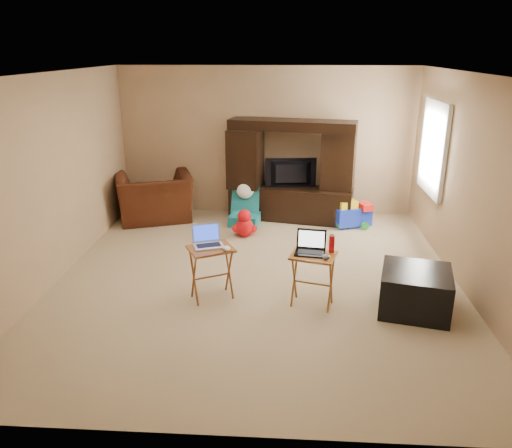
# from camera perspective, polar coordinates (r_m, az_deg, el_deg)

# --- Properties ---
(floor) EXTENTS (5.50, 5.50, 0.00)m
(floor) POSITION_cam_1_polar(r_m,az_deg,el_deg) (6.39, 0.11, -6.18)
(floor) COLOR #CAB98B
(floor) RESTS_ON ground
(ceiling) EXTENTS (5.50, 5.50, 0.00)m
(ceiling) POSITION_cam_1_polar(r_m,az_deg,el_deg) (5.76, 0.13, 16.84)
(ceiling) COLOR silver
(ceiling) RESTS_ON ground
(wall_back) EXTENTS (5.00, 0.00, 5.00)m
(wall_back) POSITION_cam_1_polar(r_m,az_deg,el_deg) (8.64, 1.24, 9.38)
(wall_back) COLOR tan
(wall_back) RESTS_ON ground
(wall_front) EXTENTS (5.00, 0.00, 5.00)m
(wall_front) POSITION_cam_1_polar(r_m,az_deg,el_deg) (3.38, -2.73, -7.24)
(wall_front) COLOR tan
(wall_front) RESTS_ON ground
(wall_left) EXTENTS (0.00, 5.50, 5.50)m
(wall_left) POSITION_cam_1_polar(r_m,az_deg,el_deg) (6.59, -22.21, 4.73)
(wall_left) COLOR tan
(wall_left) RESTS_ON ground
(wall_right) EXTENTS (0.00, 5.50, 5.50)m
(wall_right) POSITION_cam_1_polar(r_m,az_deg,el_deg) (6.32, 23.44, 3.98)
(wall_right) COLOR tan
(wall_right) RESTS_ON ground
(window_pane) EXTENTS (0.00, 1.20, 1.20)m
(window_pane) POSITION_cam_1_polar(r_m,az_deg,el_deg) (7.72, 19.76, 8.17)
(window_pane) COLOR white
(window_pane) RESTS_ON ground
(window_frame) EXTENTS (0.06, 1.14, 1.34)m
(window_frame) POSITION_cam_1_polar(r_m,az_deg,el_deg) (7.72, 19.62, 8.17)
(window_frame) COLOR white
(window_frame) RESTS_ON ground
(entertainment_center) EXTENTS (2.11, 0.90, 1.68)m
(entertainment_center) POSITION_cam_1_polar(r_m,az_deg,el_deg) (8.33, 4.06, 6.06)
(entertainment_center) COLOR black
(entertainment_center) RESTS_ON floor
(television) EXTENTS (0.86, 0.21, 0.49)m
(television) POSITION_cam_1_polar(r_m,az_deg,el_deg) (8.29, 4.05, 5.75)
(television) COLOR black
(television) RESTS_ON entertainment_center
(recliner) EXTENTS (1.50, 1.40, 0.79)m
(recliner) POSITION_cam_1_polar(r_m,az_deg,el_deg) (8.57, -11.52, 3.03)
(recliner) COLOR #461A0F
(recliner) RESTS_ON floor
(child_rocker) EXTENTS (0.54, 0.60, 0.62)m
(child_rocker) POSITION_cam_1_polar(r_m,az_deg,el_deg) (8.18, -1.32, 2.00)
(child_rocker) COLOR #17757E
(child_rocker) RESTS_ON floor
(plush_toy) EXTENTS (0.40, 0.33, 0.44)m
(plush_toy) POSITION_cam_1_polar(r_m,az_deg,el_deg) (7.69, -1.32, 0.14)
(plush_toy) COLOR red
(plush_toy) RESTS_ON floor
(push_toy) EXTENTS (0.71, 0.61, 0.45)m
(push_toy) POSITION_cam_1_polar(r_m,az_deg,el_deg) (8.28, 10.94, 1.26)
(push_toy) COLOR #1A32D0
(push_toy) RESTS_ON floor
(ottoman) EXTENTS (0.88, 0.88, 0.47)m
(ottoman) POSITION_cam_1_polar(r_m,az_deg,el_deg) (5.82, 17.72, -7.28)
(ottoman) COLOR black
(ottoman) RESTS_ON floor
(tray_table_left) EXTENTS (0.61, 0.57, 0.63)m
(tray_table_left) POSITION_cam_1_polar(r_m,az_deg,el_deg) (5.79, -5.09, -5.61)
(tray_table_left) COLOR brown
(tray_table_left) RESTS_ON floor
(tray_table_right) EXTENTS (0.57, 0.50, 0.62)m
(tray_table_right) POSITION_cam_1_polar(r_m,az_deg,el_deg) (5.65, 6.47, -6.39)
(tray_table_right) COLOR #AC6D29
(tray_table_right) RESTS_ON floor
(laptop_left) EXTENTS (0.40, 0.37, 0.24)m
(laptop_left) POSITION_cam_1_polar(r_m,az_deg,el_deg) (5.66, -5.48, -1.47)
(laptop_left) COLOR #B7B7BC
(laptop_left) RESTS_ON tray_table_left
(laptop_right) EXTENTS (0.36, 0.31, 0.24)m
(laptop_right) POSITION_cam_1_polar(r_m,az_deg,el_deg) (5.50, 6.21, -2.24)
(laptop_right) COLOR black
(laptop_right) RESTS_ON tray_table_right
(mouse_left) EXTENTS (0.11, 0.14, 0.05)m
(mouse_left) POSITION_cam_1_polar(r_m,az_deg,el_deg) (5.57, -3.36, -2.80)
(mouse_left) COLOR silver
(mouse_left) RESTS_ON tray_table_left
(mouse_right) EXTENTS (0.10, 0.14, 0.05)m
(mouse_right) POSITION_cam_1_polar(r_m,az_deg,el_deg) (5.41, 8.04, -3.74)
(mouse_right) COLOR #434348
(mouse_right) RESTS_ON tray_table_right
(water_bottle) EXTENTS (0.06, 0.06, 0.19)m
(water_bottle) POSITION_cam_1_polar(r_m,az_deg,el_deg) (5.58, 8.65, -2.29)
(water_bottle) COLOR red
(water_bottle) RESTS_ON tray_table_right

